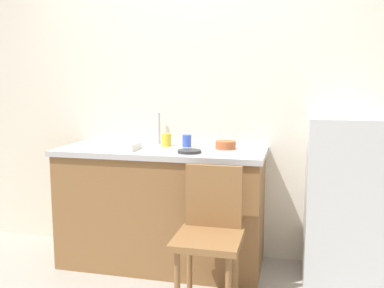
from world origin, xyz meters
TOP-DOWN VIEW (x-y plane):
  - back_wall at (0.00, 1.00)m, footprint 4.80×0.10m
  - cabinet_base at (-0.19, 0.65)m, footprint 1.52×0.60m
  - countertop at (-0.19, 0.65)m, footprint 1.56×0.64m
  - faucet at (-0.29, 0.90)m, footprint 0.02×0.02m
  - refrigerator at (1.16, 0.64)m, footprint 0.57×0.61m
  - chair at (0.30, 0.08)m, footprint 0.40×0.40m
  - dish_tray at (-0.48, 0.54)m, footprint 0.28×0.20m
  - terracotta_bowl at (0.28, 0.75)m, footprint 0.15×0.15m
  - hotplate at (0.06, 0.51)m, footprint 0.17×0.17m
  - cup_yellow at (-0.19, 0.78)m, footprint 0.08×0.08m
  - cup_blue at (-0.02, 0.78)m, footprint 0.07×0.07m

SIDE VIEW (x-z plane):
  - cabinet_base at x=-0.19m, z-range 0.00..0.87m
  - chair at x=0.30m, z-range 0.05..0.94m
  - refrigerator at x=1.16m, z-range 0.00..1.18m
  - countertop at x=-0.19m, z-range 0.87..0.91m
  - hotplate at x=0.06m, z-range 0.91..0.93m
  - dish_tray at x=-0.48m, z-range 0.91..0.96m
  - terracotta_bowl at x=0.28m, z-range 0.91..0.97m
  - cup_blue at x=-0.02m, z-range 0.91..1.00m
  - cup_yellow at x=-0.19m, z-range 0.91..1.01m
  - faucet at x=-0.29m, z-range 0.91..1.16m
  - back_wall at x=0.00m, z-range 0.00..2.45m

